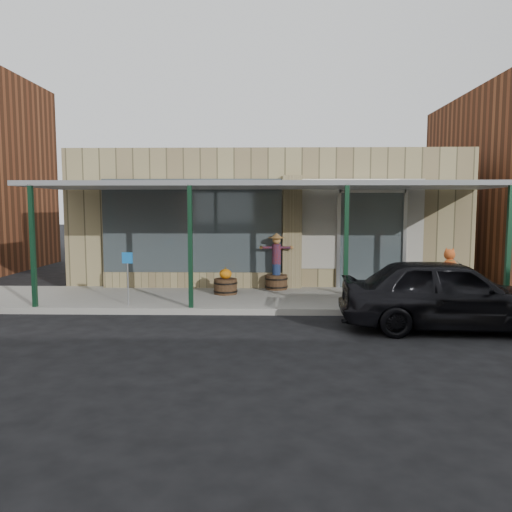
{
  "coord_description": "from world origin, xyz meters",
  "views": [
    {
      "loc": [
        -0.01,
        -9.34,
        2.51
      ],
      "look_at": [
        -0.29,
        2.6,
        1.32
      ],
      "focal_mm": 35.0,
      "sensor_mm": 36.0,
      "label": 1
    }
  ],
  "objects_px": {
    "barrel_pumpkin": "(226,284)",
    "parked_sedan": "(448,294)",
    "barrel_scarecrow": "(276,270)",
    "handicap_sign": "(128,271)"
  },
  "relations": [
    {
      "from": "barrel_scarecrow",
      "to": "parked_sedan",
      "type": "relative_size",
      "value": 0.36
    },
    {
      "from": "parked_sedan",
      "to": "barrel_scarecrow",
      "type": "bearing_deg",
      "value": 44.17
    },
    {
      "from": "barrel_scarecrow",
      "to": "parked_sedan",
      "type": "height_order",
      "value": "barrel_scarecrow"
    },
    {
      "from": "barrel_scarecrow",
      "to": "barrel_pumpkin",
      "type": "xyz_separation_m",
      "value": [
        -1.39,
        -0.82,
        -0.28
      ]
    },
    {
      "from": "barrel_pumpkin",
      "to": "parked_sedan",
      "type": "relative_size",
      "value": 0.16
    },
    {
      "from": "barrel_pumpkin",
      "to": "parked_sedan",
      "type": "xyz_separation_m",
      "value": [
        4.81,
        -3.22,
        0.33
      ]
    },
    {
      "from": "barrel_scarecrow",
      "to": "parked_sedan",
      "type": "xyz_separation_m",
      "value": [
        3.42,
        -4.04,
        0.05
      ]
    },
    {
      "from": "barrel_pumpkin",
      "to": "handicap_sign",
      "type": "bearing_deg",
      "value": -144.41
    },
    {
      "from": "parked_sedan",
      "to": "handicap_sign",
      "type": "bearing_deg",
      "value": 80.75
    },
    {
      "from": "barrel_scarecrow",
      "to": "parked_sedan",
      "type": "bearing_deg",
      "value": -52.57
    }
  ]
}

